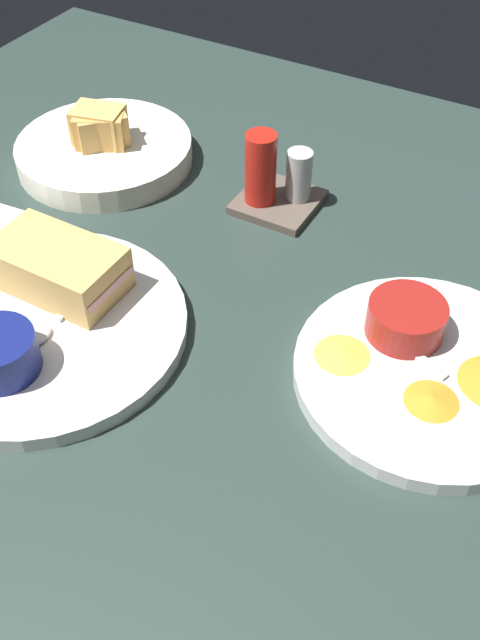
{
  "coord_description": "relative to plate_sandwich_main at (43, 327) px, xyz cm",
  "views": [
    {
      "loc": [
        33.6,
        -42.69,
        51.27
      ],
      "look_at": [
        9.9,
        -0.71,
        3.0
      ],
      "focal_mm": 40.86,
      "sensor_mm": 36.0,
      "label": 1
    }
  ],
  "objects": [
    {
      "name": "paper_napkin_folded",
      "position": [
        -13.45,
        9.78,
        -0.6
      ],
      "size": [
        11.77,
        9.96,
        0.4
      ],
      "primitive_type": "cube",
      "rotation": [
        0.0,
        0.0,
        0.09
      ],
      "color": "white",
      "rests_on": "ground_plane"
    },
    {
      "name": "ramekin_light_gravy",
      "position": [
        30.89,
        15.84,
        2.65
      ],
      "size": [
        7.38,
        7.38,
        3.43
      ],
      "color": "maroon",
      "rests_on": "plate_chips_companion"
    },
    {
      "name": "plate_sandwich_main",
      "position": [
        0.0,
        0.0,
        0.0
      ],
      "size": [
        28.14,
        28.14,
        1.6
      ],
      "primitive_type": "cylinder",
      "color": "silver",
      "rests_on": "ground_plane"
    },
    {
      "name": "spoon_by_dark_ramekin",
      "position": [
        1.28,
        -0.68,
        1.16
      ],
      "size": [
        2.39,
        9.92,
        0.8
      ],
      "color": "silver",
      "rests_on": "plate_sandwich_main"
    },
    {
      "name": "plantain_chip_scatter",
      "position": [
        35.31,
        11.62,
        1.1
      ],
      "size": [
        20.84,
        12.39,
        0.6
      ],
      "color": "orange",
      "rests_on": "plate_chips_companion"
    },
    {
      "name": "condiment_caddy",
      "position": [
        9.89,
        29.65,
        2.61
      ],
      "size": [
        9.0,
        9.0,
        9.5
      ],
      "color": "brown",
      "rests_on": "ground_plane"
    },
    {
      "name": "spoon_by_gravy_ramekin",
      "position": [
        29.78,
        14.57,
        1.16
      ],
      "size": [
        9.74,
        4.89,
        0.8
      ],
      "color": "silver",
      "rests_on": "plate_chips_companion"
    },
    {
      "name": "bread_basket_rear",
      "position": [
        -12.97,
        27.31,
        1.36
      ],
      "size": [
        21.94,
        21.94,
        7.33
      ],
      "color": "silver",
      "rests_on": "ground_plane"
    },
    {
      "name": "sandwich_half_near",
      "position": [
        -1.61,
        5.1,
        3.2
      ],
      "size": [
        13.31,
        7.7,
        4.8
      ],
      "color": "tan",
      "rests_on": "plate_sandwich_main"
    },
    {
      "name": "plate_chips_companion",
      "position": [
        34.59,
        12.75,
        0.0
      ],
      "size": [
        24.7,
        24.7,
        1.6
      ],
      "primitive_type": "cylinder",
      "color": "silver",
      "rests_on": "ground_plane"
    },
    {
      "name": "ground_plane",
      "position": [
        7.4,
        9.08,
        -2.3
      ],
      "size": [
        110.0,
        110.0,
        3.0
      ],
      "primitive_type": "cube",
      "color": "#283833"
    }
  ]
}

